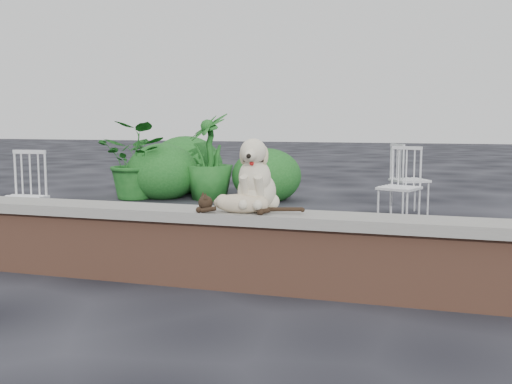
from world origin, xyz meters
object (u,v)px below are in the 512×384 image
(cat, at_px, (240,202))
(chair_a, at_px, (20,197))
(chair_b, at_px, (399,186))
(dog, at_px, (257,174))
(potted_plant_a, at_px, (137,160))
(potted_plant_b, at_px, (209,157))
(chair_e, at_px, (410,179))

(cat, height_order, chair_a, chair_a)
(chair_a, bearing_deg, chair_b, 26.12)
(dog, bearing_deg, chair_b, 69.54)
(potted_plant_a, bearing_deg, cat, -53.96)
(chair_b, xyz_separation_m, potted_plant_b, (-3.01, 1.53, 0.21))
(chair_b, bearing_deg, chair_e, 106.08)
(chair_e, height_order, chair_a, same)
(chair_b, relative_size, chair_e, 1.00)
(chair_e, bearing_deg, potted_plant_a, 56.58)
(chair_b, relative_size, potted_plant_a, 0.76)
(potted_plant_b, bearing_deg, chair_e, -10.12)
(chair_e, bearing_deg, chair_a, 99.71)
(dog, bearing_deg, potted_plant_a, 123.45)
(chair_e, bearing_deg, cat, 136.34)
(dog, height_order, chair_b, dog)
(chair_e, distance_m, potted_plant_b, 3.15)
(dog, xyz_separation_m, potted_plant_a, (-3.27, 4.23, -0.24))
(potted_plant_b, bearing_deg, dog, -64.52)
(potted_plant_a, bearing_deg, chair_a, -82.18)
(cat, bearing_deg, chair_a, 155.14)
(chair_e, relative_size, potted_plant_b, 0.69)
(chair_e, bearing_deg, chair_b, 145.74)
(potted_plant_a, height_order, potted_plant_b, potted_plant_b)
(potted_plant_a, distance_m, potted_plant_b, 1.16)
(cat, distance_m, chair_a, 2.92)
(chair_a, bearing_deg, potted_plant_b, 76.06)
(chair_e, distance_m, potted_plant_a, 4.23)
(chair_b, bearing_deg, chair_a, -129.53)
(dog, distance_m, potted_plant_b, 4.99)
(chair_b, height_order, potted_plant_a, potted_plant_a)
(cat, bearing_deg, chair_b, 68.93)
(dog, distance_m, chair_b, 3.13)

